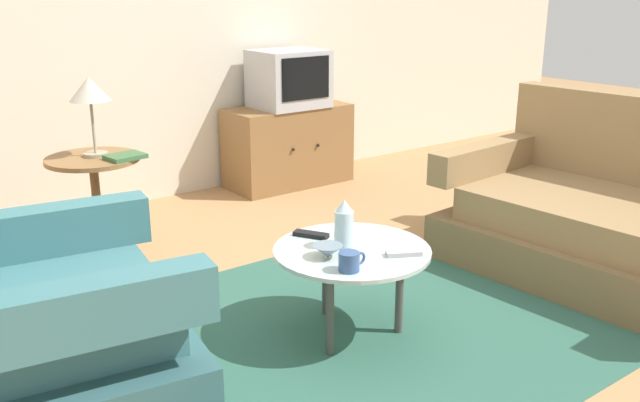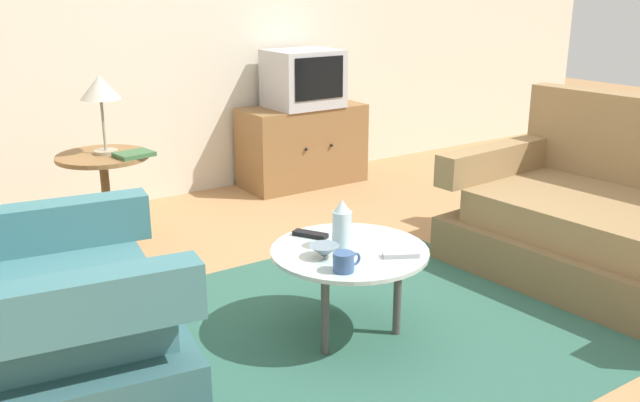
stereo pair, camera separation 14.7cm
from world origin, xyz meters
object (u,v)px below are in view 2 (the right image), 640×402
Objects in this scene: tv_remote_dark at (310,234)px; side_table at (105,181)px; tv_stand at (302,145)px; tv_remote_silver at (401,255)px; television at (303,79)px; mug at (344,262)px; bowl at (324,251)px; armchair at (42,318)px; book at (134,154)px; table_lamp at (100,91)px; vase at (342,225)px; couch at (621,227)px; coffee_table at (350,258)px.

side_table is at bearing 169.66° from tv_remote_dark.
tv_stand is 2.55m from tv_remote_silver.
mug is (-1.30, -2.30, -0.37)m from television.
tv_stand reaches higher than tv_remote_dark.
tv_stand is at bearing -85.04° from tv_remote_silver.
television is at bearing 59.00° from bowl.
tv_remote_dark is at bearing 69.64° from bowl.
armchair is 1.49m from side_table.
tv_remote_silver is at bearing -113.54° from tv_stand.
television reaches higher than tv_stand.
bowl is at bearing 83.43° from armchair.
television reaches higher than book.
table_lamp is 1.74m from bowl.
side_table is 1.81m from television.
mug is at bearing -78.51° from table_lamp.
tv_remote_silver is at bearing -33.55° from bowl.
vase reaches higher than book.
tv_remote_silver is at bearing 80.91° from couch.
vase is at bearing -118.76° from tv_stand.
vase is 1.68× the size of mug.
tv_stand is at bearing 4.62° from couch.
couch reaches higher than book.
side_table is at bearing 102.29° from mug.
television is (0.00, -0.02, 0.51)m from tv_stand.
tv_remote_dark and tv_remote_silver have the same top height.
tv_remote_silver is (0.65, -1.80, -0.51)m from table_lamp.
television is at bearing 60.52° from mug.
table_lamp reaches higher than bowl.
armchair reaches higher than vase.
armchair is at bearing 167.12° from coffee_table.
tv_remote_silver is (-1.40, 0.12, 0.13)m from couch.
television reaches higher than bowl.
book is at bearing -156.76° from television.
armchair is at bearing 156.70° from mug.
tv_remote_dark is (-1.58, 0.53, 0.13)m from couch.
couch is 1.70m from mug.
television is 2.28m from tv_remote_dark.
side_table is 1.30× the size of table_lamp.
television is at bearing 17.07° from side_table.
tv_stand is 7.36× the size of bowl.
table_lamp is 1.89m from mug.
side_table is 0.51m from table_lamp.
side_table is at bearing -162.31° from tv_stand.
vase is 1.47m from book.
couch is 2.46× the size of coffee_table.
couch is at bearing -42.69° from side_table.
television is 3.12× the size of tv_remote_dark.
table_lamp is 2.05× the size of vase.
television reaches higher than tv_remote_silver.
coffee_table is 1.20× the size of side_table.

